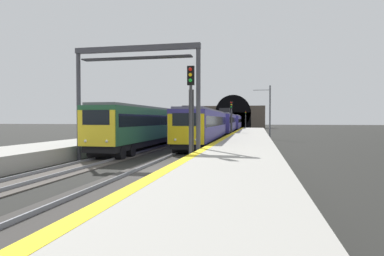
{
  "coord_description": "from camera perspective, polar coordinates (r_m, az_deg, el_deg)",
  "views": [
    {
      "loc": [
        -16.65,
        -5.49,
        2.77
      ],
      "look_at": [
        14.86,
        0.88,
        1.92
      ],
      "focal_mm": 30.62,
      "sensor_mm": 36.0,
      "label": 1
    }
  ],
  "objects": [
    {
      "name": "train_adjacent_platform",
      "position": [
        39.29,
        -3.54,
        0.76
      ],
      "size": [
        37.22,
        2.82,
        4.8
      ],
      "rotation": [
        0.0,
        0.0,
        3.14
      ],
      "color": "#235638",
      "rests_on": "ground_plane"
    },
    {
      "name": "catenary_mast_near",
      "position": [
        46.14,
        13.36,
        2.78
      ],
      "size": [
        0.22,
        2.39,
        7.41
      ],
      "color": "#595B60",
      "rests_on": "ground_plane"
    },
    {
      "name": "platform_left",
      "position": [
        22.18,
        -29.54,
        -4.62
      ],
      "size": [
        112.0,
        4.69,
        0.96
      ],
      "primitive_type": "cube",
      "color": "#9E9B93",
      "rests_on": "ground_plane"
    },
    {
      "name": "platform_right",
      "position": [
        16.84,
        7.47,
        -6.32
      ],
      "size": [
        112.0,
        4.69,
        0.96
      ],
      "primitive_type": "cube",
      "color": "#9E9B93",
      "rests_on": "ground_plane"
    },
    {
      "name": "overhead_signal_gantry",
      "position": [
        21.9,
        -9.72,
        9.06
      ],
      "size": [
        0.7,
        8.54,
        7.56
      ],
      "color": "#3F3F47",
      "rests_on": "ground_plane"
    },
    {
      "name": "train_main_approaching",
      "position": [
        54.72,
        5.66,
        0.86
      ],
      "size": [
        62.08,
        3.35,
        4.65
      ],
      "rotation": [
        0.0,
        0.0,
        3.16
      ],
      "color": "navy",
      "rests_on": "ground_plane"
    },
    {
      "name": "track_main_line",
      "position": [
        17.74,
        -6.8,
        -7.35
      ],
      "size": [
        160.0,
        3.09,
        0.21
      ],
      "color": "#383533",
      "rests_on": "ground_plane"
    },
    {
      "name": "railway_signal_far",
      "position": [
        99.04,
        9.32,
        1.75
      ],
      "size": [
        0.39,
        0.38,
        5.33
      ],
      "rotation": [
        0.0,
        0.0,
        3.14
      ],
      "color": "#38383D",
      "rests_on": "ground_plane"
    },
    {
      "name": "track_adjacent_line",
      "position": [
        19.68,
        -19.87,
        -6.55
      ],
      "size": [
        160.0,
        2.73,
        0.21
      ],
      "color": "#4C4742",
      "rests_on": "ground_plane"
    },
    {
      "name": "ground_plane",
      "position": [
        17.74,
        -6.8,
        -7.48
      ],
      "size": [
        320.0,
        320.0,
        0.0
      ],
      "primitive_type": "plane",
      "color": "black"
    },
    {
      "name": "tunnel_portal",
      "position": [
        106.09,
        7.2,
        1.94
      ],
      "size": [
        3.06,
        20.03,
        11.22
      ],
      "color": "#51473D",
      "rests_on": "ground_plane"
    },
    {
      "name": "platform_right_edge_strip",
      "position": [
        17.05,
        0.42,
        -4.58
      ],
      "size": [
        112.0,
        0.5,
        0.01
      ],
      "primitive_type": "cube",
      "color": "yellow",
      "rests_on": "platform_right"
    },
    {
      "name": "railway_signal_near",
      "position": [
        18.07,
        -0.2,
        3.59
      ],
      "size": [
        0.39,
        0.38,
        5.71
      ],
      "rotation": [
        0.0,
        0.0,
        3.14
      ],
      "color": "#38383D",
      "rests_on": "ground_plane"
    },
    {
      "name": "railway_signal_mid",
      "position": [
        45.81,
        6.87,
        2.05
      ],
      "size": [
        0.39,
        0.38,
        5.32
      ],
      "rotation": [
        0.0,
        0.0,
        3.14
      ],
      "color": "#38383D",
      "rests_on": "ground_plane"
    }
  ]
}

